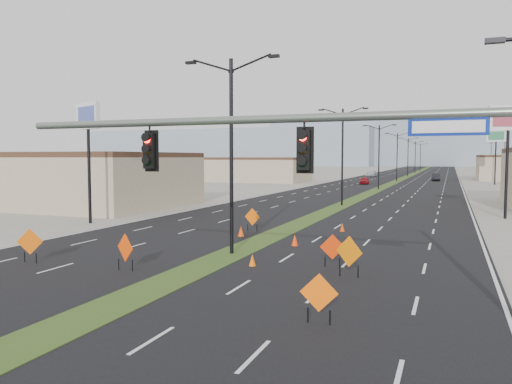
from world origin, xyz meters
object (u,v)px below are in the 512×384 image
(car_left, at_px, (364,181))
(construction_sign_1, at_px, (125,249))
(cone_0, at_px, (295,240))
(pole_sign_west, at_px, (88,125))
(streetlight_2, at_px, (379,155))
(streetlight_4, at_px, (408,156))
(cone_2, at_px, (342,227))
(pole_sign_east_near, at_px, (508,127))
(streetlight_5, at_px, (415,156))
(cone_1, at_px, (252,260))
(construction_sign_0, at_px, (30,243))
(cone_3, at_px, (241,231))
(streetlight_1, at_px, (342,153))
(car_mid, at_px, (436,177))
(streetlight_3, at_px, (397,155))
(construction_sign_4, at_px, (319,295))
(construction_sign_2, at_px, (252,218))
(construction_sign_3, at_px, (332,248))
(car_far, at_px, (371,173))
(pole_sign_east_far, at_px, (496,140))
(signal_mast, at_px, (372,166))
(streetlight_6, at_px, (420,156))
(streetlight_0, at_px, (231,149))
(construction_sign_5, at_px, (349,253))

(car_left, distance_m, construction_sign_1, 75.48)
(cone_0, height_order, pole_sign_west, pole_sign_west)
(streetlight_2, bearing_deg, streetlight_4, 90.00)
(cone_2, height_order, pole_sign_east_near, pole_sign_east_near)
(streetlight_5, height_order, cone_1, streetlight_5)
(streetlight_5, bearing_deg, construction_sign_0, -93.15)
(streetlight_4, relative_size, cone_3, 14.87)
(streetlight_4, bearing_deg, construction_sign_1, -91.38)
(cone_1, bearing_deg, pole_sign_west, 151.01)
(streetlight_5, bearing_deg, streetlight_1, -90.00)
(construction_sign_0, height_order, cone_1, construction_sign_0)
(car_mid, bearing_deg, construction_sign_0, -103.75)
(streetlight_1, bearing_deg, streetlight_3, 90.00)
(construction_sign_4, bearing_deg, streetlight_3, 89.02)
(car_left, xyz_separation_m, construction_sign_4, (11.36, -79.28, 0.24))
(construction_sign_2, relative_size, construction_sign_3, 1.02)
(streetlight_5, xyz_separation_m, car_far, (-8.79, -31.42, -4.62))
(cone_1, distance_m, pole_sign_east_far, 81.39)
(car_mid, xyz_separation_m, cone_0, (-5.17, -85.61, -0.43))
(signal_mast, distance_m, car_mid, 99.17)
(streetlight_5, distance_m, car_left, 70.03)
(signal_mast, relative_size, pole_sign_east_near, 1.77)
(cone_0, bearing_deg, construction_sign_3, -55.60)
(streetlight_2, height_order, construction_sign_1, streetlight_2)
(construction_sign_3, height_order, cone_1, construction_sign_3)
(car_left, bearing_deg, signal_mast, -85.11)
(car_left, xyz_separation_m, construction_sign_2, (2.46, -62.39, 0.25))
(streetlight_2, bearing_deg, pole_sign_east_near, -66.69)
(streetlight_6, distance_m, cone_2, 158.29)
(cone_2, bearing_deg, construction_sign_0, -127.51)
(streetlight_0, distance_m, construction_sign_2, 9.30)
(cone_2, bearing_deg, construction_sign_5, -77.22)
(construction_sign_4, bearing_deg, pole_sign_west, 138.36)
(streetlight_2, bearing_deg, construction_sign_1, -92.64)
(streetlight_1, xyz_separation_m, streetlight_5, (0.00, 112.00, 0.00))
(pole_sign_west, bearing_deg, construction_sign_2, 24.77)
(construction_sign_1, bearing_deg, streetlight_0, 85.91)
(streetlight_3, relative_size, construction_sign_0, 6.06)
(construction_sign_3, xyz_separation_m, construction_sign_5, (1.06, -1.55, 0.13))
(streetlight_1, relative_size, construction_sign_1, 6.05)
(streetlight_6, relative_size, construction_sign_5, 5.75)
(construction_sign_1, bearing_deg, streetlight_1, 109.58)
(cone_1, xyz_separation_m, cone_2, (1.69, 12.13, 0.01))
(streetlight_1, xyz_separation_m, construction_sign_2, (-2.00, -20.11, -4.50))
(signal_mast, relative_size, construction_sign_3, 10.67)
(construction_sign_0, distance_m, pole_sign_west, 15.88)
(car_mid, xyz_separation_m, car_far, (-16.31, 19.50, 0.04))
(car_far, xyz_separation_m, cone_3, (6.97, -103.10, -0.46))
(streetlight_0, relative_size, construction_sign_5, 5.75)
(car_mid, height_order, pole_sign_west, pole_sign_west)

